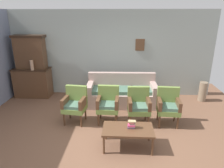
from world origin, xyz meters
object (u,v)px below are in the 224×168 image
armchair_by_doorway (108,103)px  book_stack_on_table (132,124)px  floral_couch (122,94)px  armchair_row_middle (168,105)px  floor_vase_by_wall (203,92)px  vase_on_cabinet (32,65)px  armchair_near_cabinet (75,103)px  coffee_table (128,130)px  side_cabinet (33,82)px  armchair_near_couch_end (139,104)px

armchair_by_doorway → book_stack_on_table: 1.13m
floral_couch → armchair_row_middle: size_ratio=2.25×
floor_vase_by_wall → floral_couch: bearing=-171.3°
vase_on_cabinet → book_stack_on_table: 3.82m
vase_on_cabinet → floral_couch: size_ratio=0.15×
armchair_near_cabinet → floor_vase_by_wall: 3.92m
floral_couch → armchair_by_doorway: same height
armchair_row_middle → book_stack_on_table: armchair_row_middle is taller
vase_on_cabinet → armchair_row_middle: 4.15m
armchair_row_middle → coffee_table: armchair_row_middle is taller
vase_on_cabinet → coffee_table: vase_on_cabinet is taller
side_cabinet → vase_on_cabinet: vase_on_cabinet is taller
side_cabinet → armchair_row_middle: size_ratio=1.28×
vase_on_cabinet → armchair_row_middle: (3.87, -1.38, -0.59)m
armchair_near_cabinet → armchair_near_couch_end: (1.55, 0.00, 0.00)m
armchair_row_middle → book_stack_on_table: size_ratio=5.55×
floor_vase_by_wall → coffee_table: bearing=-133.8°
armchair_by_doorway → armchair_near_couch_end: same height
armchair_row_middle → coffee_table: 1.40m
floral_couch → armchair_by_doorway: 1.12m
coffee_table → floor_vase_by_wall: size_ratio=1.67×
armchair_near_cabinet → armchair_by_doorway: bearing=3.7°
armchair_row_middle → floor_vase_by_wall: 2.01m
floral_couch → floor_vase_by_wall: 2.52m
armchair_near_couch_end → book_stack_on_table: (-0.20, -0.94, 0.00)m
vase_on_cabinet → armchair_near_couch_end: 3.51m
side_cabinet → coffee_table: 3.95m
floor_vase_by_wall → book_stack_on_table: bearing=-133.2°
floral_couch → coffee_table: (0.14, -2.07, 0.05)m
armchair_by_doorway → floor_vase_by_wall: size_ratio=1.50×
floral_couch → side_cabinet: bearing=170.4°
floor_vase_by_wall → armchair_row_middle: bearing=-133.1°
vase_on_cabinet → armchair_near_couch_end: bearing=-23.8°
vase_on_cabinet → floor_vase_by_wall: size_ratio=0.52×
vase_on_cabinet → floor_vase_by_wall: bearing=0.9°
armchair_row_middle → book_stack_on_table: bearing=-133.4°
floor_vase_by_wall → armchair_near_cabinet: bearing=-157.7°
side_cabinet → coffee_table: (3.01, -2.55, -0.09)m
side_cabinet → floor_vase_by_wall: bearing=-1.1°
side_cabinet → vase_on_cabinet: bearing=-57.0°
side_cabinet → vase_on_cabinet: size_ratio=3.69×
vase_on_cabinet → armchair_near_cabinet: vase_on_cabinet is taller
armchair_near_couch_end → floor_vase_by_wall: 2.56m
floral_couch → armchair_by_doorway: (-0.33, -1.05, 0.17)m
floral_couch → coffee_table: floral_couch is taller
vase_on_cabinet → armchair_row_middle: vase_on_cabinet is taller
armchair_near_cabinet → floor_vase_by_wall: (3.62, 1.49, -0.20)m
floral_couch → armchair_near_couch_end: bearing=-69.3°
armchair_row_middle → floor_vase_by_wall: bearing=46.9°
book_stack_on_table → vase_on_cabinet: bearing=141.7°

